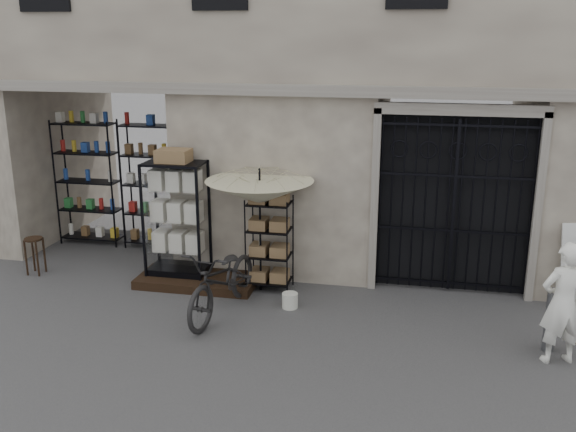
% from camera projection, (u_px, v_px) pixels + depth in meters
% --- Properties ---
extents(ground, '(80.00, 80.00, 0.00)m').
position_uv_depth(ground, '(324.00, 339.00, 8.96)').
color(ground, black).
rests_on(ground, ground).
extents(main_building, '(14.00, 4.00, 9.00)m').
position_uv_depth(main_building, '(361.00, 10.00, 11.47)').
color(main_building, '#B0A691').
rests_on(main_building, ground).
extents(shop_recess, '(3.00, 1.70, 3.00)m').
position_uv_depth(shop_recess, '(111.00, 177.00, 12.05)').
color(shop_recess, black).
rests_on(shop_recess, ground).
extents(shop_shelving, '(2.70, 0.50, 2.50)m').
position_uv_depth(shop_shelving, '(121.00, 184.00, 12.60)').
color(shop_shelving, black).
rests_on(shop_shelving, ground).
extents(iron_gate, '(2.50, 0.21, 3.00)m').
position_uv_depth(iron_gate, '(454.00, 201.00, 10.34)').
color(iron_gate, black).
rests_on(iron_gate, ground).
extents(step_platform, '(2.00, 0.90, 0.15)m').
position_uv_depth(step_platform, '(197.00, 280.00, 10.86)').
color(step_platform, black).
rests_on(step_platform, ground).
extents(display_cabinet, '(1.03, 0.72, 2.09)m').
position_uv_depth(display_cabinet, '(177.00, 224.00, 10.79)').
color(display_cabinet, black).
rests_on(display_cabinet, step_platform).
extents(wire_rack, '(0.83, 0.73, 1.57)m').
position_uv_depth(wire_rack, '(270.00, 245.00, 10.51)').
color(wire_rack, black).
rests_on(wire_rack, ground).
extents(market_umbrella, '(1.84, 1.86, 2.47)m').
position_uv_depth(market_umbrella, '(260.00, 186.00, 10.18)').
color(market_umbrella, black).
rests_on(market_umbrella, ground).
extents(white_bucket, '(0.26, 0.26, 0.24)m').
position_uv_depth(white_bucket, '(290.00, 300.00, 9.95)').
color(white_bucket, beige).
rests_on(white_bucket, ground).
extents(bicycle, '(0.89, 1.20, 2.08)m').
position_uv_depth(bicycle, '(224.00, 313.00, 9.77)').
color(bicycle, black).
rests_on(bicycle, ground).
extents(wooden_stool, '(0.40, 0.40, 0.66)m').
position_uv_depth(wooden_stool, '(35.00, 255.00, 11.29)').
color(wooden_stool, black).
rests_on(wooden_stool, ground).
extents(steel_bollard, '(0.19, 0.19, 0.88)m').
position_uv_depth(steel_bollard, '(551.00, 320.00, 8.52)').
color(steel_bollard, slate).
rests_on(steel_bollard, ground).
extents(shopkeeper, '(1.11, 1.74, 0.39)m').
position_uv_depth(shopkeeper, '(555.00, 361.00, 8.36)').
color(shopkeeper, white).
rests_on(shopkeeper, ground).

